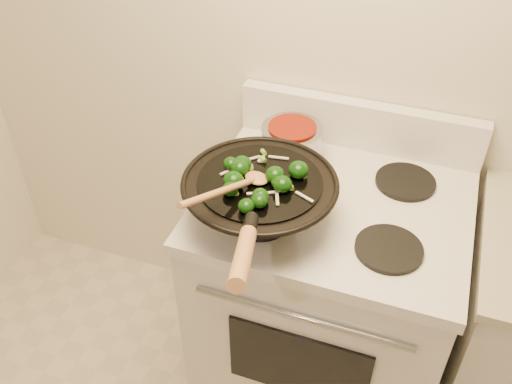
% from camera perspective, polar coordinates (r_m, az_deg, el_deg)
% --- Properties ---
extents(stove, '(0.78, 0.67, 1.08)m').
position_cam_1_polar(stove, '(1.99, 6.78, -10.70)').
color(stove, white).
rests_on(stove, ground).
extents(wok, '(0.42, 0.69, 0.28)m').
position_cam_1_polar(wok, '(1.54, 0.36, -0.59)').
color(wok, black).
rests_on(wok, stove).
extents(stirfry, '(0.27, 0.27, 0.05)m').
position_cam_1_polar(stirfry, '(1.48, 0.29, 1.32)').
color(stirfry, black).
rests_on(stirfry, wok).
extents(wooden_spoon, '(0.14, 0.30, 0.10)m').
position_cam_1_polar(wooden_spoon, '(1.43, -1.98, 0.65)').
color(wooden_spoon, '#AB7543').
rests_on(wooden_spoon, wok).
extents(saucepan, '(0.19, 0.31, 0.11)m').
position_cam_1_polar(saucepan, '(1.78, 3.58, 5.01)').
color(saucepan, '#999CA1').
rests_on(saucepan, stove).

